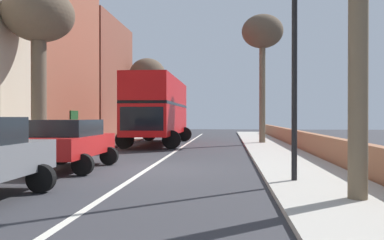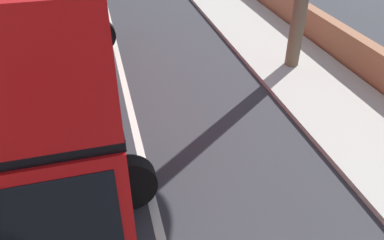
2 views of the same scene
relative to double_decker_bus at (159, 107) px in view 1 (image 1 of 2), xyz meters
The scene contains 11 objects.
ground_plane 11.70m from the double_decker_bus, 81.47° to the right, with size 84.00×84.00×0.00m, color #333338.
road_centre_line 11.70m from the double_decker_bus, 81.47° to the right, with size 0.16×54.00×0.01m, color silver.
sidewalk_left 12.00m from the double_decker_bus, 105.77° to the right, with size 2.60×60.00×0.12m, color #B2ADA3.
sidewalk_right 13.31m from the double_decker_bus, 59.78° to the right, with size 2.60×60.00×0.12m, color #B2ADA3.
boundary_wall_right 14.08m from the double_decker_bus, 54.28° to the right, with size 0.36×54.00×0.98m, color #9E6647.
double_decker_bus is the anchor object (origin of this frame).
parked_car_red_left_2 11.85m from the double_decker_bus, 93.90° to the right, with size 2.42×4.09×1.63m.
street_tree_left_2 9.78m from the double_decker_bus, 112.40° to the right, with size 2.91×2.91×7.00m.
street_tree_right_3 7.94m from the double_decker_bus, ahead, with size 2.59×2.59×8.04m.
street_tree_left_4 12.05m from the double_decker_bus, 105.31° to the left, with size 3.31×3.31×7.01m.
lamppost_right 15.27m from the double_decker_bus, 66.75° to the right, with size 0.32×0.32×6.31m.
Camera 1 is at (2.63, -12.61, 1.71)m, focal length 36.28 mm.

